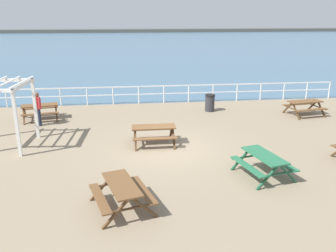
{
  "coord_description": "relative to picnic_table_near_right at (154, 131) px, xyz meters",
  "views": [
    {
      "loc": [
        -1.55,
        -13.35,
        5.23
      ],
      "look_at": [
        0.14,
        0.53,
        0.8
      ],
      "focal_mm": 38.02,
      "sensor_mm": 36.0,
      "label": 1
    }
  ],
  "objects": [
    {
      "name": "picnic_table_corner",
      "position": [
        8.41,
        3.47,
        0.0
      ],
      "size": [
        2.01,
        1.78,
        0.8
      ],
      "rotation": [
        0.0,
        0.0,
        0.16
      ],
      "color": "brown",
      "rests_on": "ground"
    },
    {
      "name": "seaward_railing",
      "position": [
        0.44,
        7.11,
        0.15
      ],
      "size": [
        23.07,
        0.07,
        1.08
      ],
      "color": "white",
      "rests_on": "ground"
    },
    {
      "name": "picnic_table_mid_centre",
      "position": [
        3.38,
        -3.54,
        0.0
      ],
      "size": [
        1.88,
        2.1,
        0.8
      ],
      "rotation": [
        0.0,
        0.0,
        1.8
      ],
      "color": "#286B47",
      "rests_on": "ground"
    },
    {
      "name": "picnic_table_seaward",
      "position": [
        -5.51,
        4.35,
        0.0
      ],
      "size": [
        2.06,
        1.83,
        0.8
      ],
      "rotation": [
        0.0,
        0.0,
        0.2
      ],
      "color": "brown",
      "rests_on": "ground"
    },
    {
      "name": "ground_plane",
      "position": [
        0.44,
        -0.64,
        -0.68
      ],
      "size": [
        30.0,
        24.0,
        0.2
      ],
      "primitive_type": "cube",
      "color": "gray"
    },
    {
      "name": "picnic_table_near_right",
      "position": [
        0.0,
        0.0,
        0.0
      ],
      "size": [
        1.8,
        1.54,
        0.8
      ],
      "rotation": [
        0.0,
        0.0,
        0.0
      ],
      "color": "brown",
      "rests_on": "ground"
    },
    {
      "name": "distant_shoreline",
      "position": [
        0.44,
        95.11,
        -0.58
      ],
      "size": [
        142.0,
        6.0,
        1.8
      ],
      "primitive_type": "cube",
      "color": "#4C4C47",
      "rests_on": "ground"
    },
    {
      "name": "visitor",
      "position": [
        -5.34,
        3.24,
        0.36
      ],
      "size": [
        0.37,
        0.45,
        1.66
      ],
      "rotation": [
        0.0,
        0.0,
        0.6
      ],
      "color": "#1E2338",
      "rests_on": "ground"
    },
    {
      "name": "sea_band",
      "position": [
        0.44,
        52.11,
        -0.58
      ],
      "size": [
        142.0,
        90.0,
        0.01
      ],
      "primitive_type": "cube",
      "color": "#476B84",
      "rests_on": "ground"
    },
    {
      "name": "litter_bin",
      "position": [
        3.55,
        4.88,
        -0.1
      ],
      "size": [
        0.55,
        0.55,
        0.95
      ],
      "color": "#2D2D33",
      "rests_on": "ground"
    },
    {
      "name": "picnic_table_far_left",
      "position": [
        -1.31,
        -5.08,
        0.0
      ],
      "size": [
        1.93,
        2.14,
        0.8
      ],
      "rotation": [
        0.0,
        0.0,
        1.85
      ],
      "color": "brown",
      "rests_on": "ground"
    }
  ]
}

